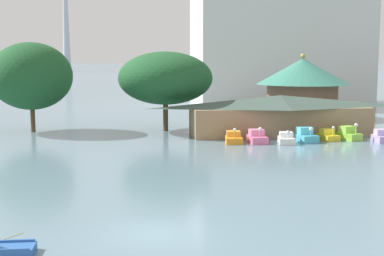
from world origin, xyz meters
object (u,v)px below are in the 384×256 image
(pedal_boat_pink, at_px, (257,137))
(pedal_boat_lime, at_px, (348,134))
(pedal_boat_lavender, at_px, (383,137))
(shoreline_tree_mid, at_px, (165,78))
(pedal_boat_cyan, at_px, (305,136))
(pedal_boat_yellow, at_px, (328,136))
(shoreline_tree_tall_left, at_px, (31,76))
(pedal_boat_white, at_px, (286,139))
(boathouse, at_px, (280,114))
(background_building_block, at_px, (280,30))
(pedal_boat_orange, at_px, (234,138))
(green_roof_pavilion, at_px, (302,84))

(pedal_boat_pink, relative_size, pedal_boat_lime, 0.96)
(pedal_boat_lavender, bearing_deg, shoreline_tree_mid, -114.81)
(pedal_boat_pink, bearing_deg, pedal_boat_cyan, 89.00)
(pedal_boat_yellow, bearing_deg, shoreline_tree_tall_left, -116.05)
(pedal_boat_lavender, bearing_deg, pedal_boat_white, -88.44)
(pedal_boat_yellow, relative_size, boathouse, 0.13)
(pedal_boat_lime, height_order, shoreline_tree_mid, shoreline_tree_mid)
(pedal_boat_cyan, bearing_deg, pedal_boat_yellow, 98.23)
(background_building_block, bearing_deg, pedal_boat_orange, -112.68)
(pedal_boat_pink, height_order, pedal_boat_white, pedal_boat_pink)
(shoreline_tree_mid, bearing_deg, green_roof_pavilion, 27.85)
(pedal_boat_cyan, bearing_deg, background_building_block, 159.13)
(pedal_boat_white, bearing_deg, boathouse, 179.72)
(pedal_boat_cyan, height_order, shoreline_tree_tall_left, shoreline_tree_tall_left)
(background_building_block, bearing_deg, pedal_boat_yellow, -100.80)
(pedal_boat_orange, relative_size, pedal_boat_lavender, 1.31)
(pedal_boat_orange, distance_m, pedal_boat_cyan, 7.38)
(pedal_boat_lavender, relative_size, shoreline_tree_mid, 0.21)
(shoreline_tree_tall_left, bearing_deg, pedal_boat_orange, -27.59)
(pedal_boat_yellow, height_order, pedal_boat_lavender, pedal_boat_yellow)
(shoreline_tree_tall_left, bearing_deg, green_roof_pavilion, 14.99)
(pedal_boat_orange, bearing_deg, pedal_boat_white, 83.23)
(pedal_boat_yellow, height_order, pedal_boat_lime, pedal_boat_lime)
(green_roof_pavilion, bearing_deg, shoreline_tree_tall_left, -165.01)
(pedal_boat_yellow, bearing_deg, background_building_block, 162.14)
(pedal_boat_white, relative_size, shoreline_tree_mid, 0.25)
(pedal_boat_pink, xyz_separation_m, pedal_boat_yellow, (7.73, 0.58, -0.07))
(pedal_boat_yellow, bearing_deg, pedal_boat_cyan, -81.91)
(shoreline_tree_tall_left, height_order, background_building_block, background_building_block)
(pedal_boat_pink, height_order, pedal_boat_lavender, pedal_boat_pink)
(pedal_boat_cyan, distance_m, pedal_boat_lavender, 7.83)
(pedal_boat_lime, height_order, background_building_block, background_building_block)
(pedal_boat_lavender, relative_size, background_building_block, 0.07)
(boathouse, relative_size, shoreline_tree_tall_left, 2.07)
(pedal_boat_yellow, bearing_deg, pedal_boat_lime, 83.97)
(boathouse, height_order, shoreline_tree_tall_left, shoreline_tree_tall_left)
(green_roof_pavilion, bearing_deg, pedal_boat_lime, -96.22)
(green_roof_pavilion, height_order, background_building_block, background_building_block)
(pedal_boat_yellow, bearing_deg, shoreline_tree_mid, -127.73)
(pedal_boat_cyan, bearing_deg, green_roof_pavilion, 154.31)
(pedal_boat_yellow, relative_size, green_roof_pavilion, 0.20)
(pedal_boat_white, distance_m, shoreline_tree_tall_left, 29.65)
(pedal_boat_orange, relative_size, green_roof_pavilion, 0.24)
(pedal_boat_pink, xyz_separation_m, boathouse, (3.93, 4.88, 1.79))
(boathouse, bearing_deg, pedal_boat_white, -101.46)
(pedal_boat_pink, relative_size, pedal_boat_lavender, 1.20)
(pedal_boat_pink, height_order, pedal_boat_lime, pedal_boat_lime)
(pedal_boat_white, xyz_separation_m, pedal_boat_lavender, (10.01, -0.44, 0.05))
(pedal_boat_lavender, distance_m, shoreline_tree_mid, 24.67)
(pedal_boat_white, bearing_deg, green_roof_pavilion, 167.88)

